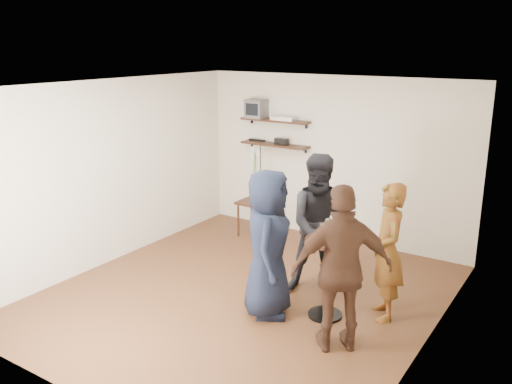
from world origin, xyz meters
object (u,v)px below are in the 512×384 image
(crt_monitor, at_px, (257,109))
(dvd_deck, at_px, (284,118))
(radio, at_px, (281,141))
(person_dark, at_px, (322,225))
(person_navy, at_px, (268,244))
(drinks_table, at_px, (327,267))
(person_brown, at_px, (342,269))
(side_table, at_px, (255,207))
(person_plaid, at_px, (387,252))

(crt_monitor, bearing_deg, dvd_deck, 0.00)
(radio, distance_m, person_dark, 2.45)
(person_navy, bearing_deg, drinks_table, -90.00)
(drinks_table, xyz_separation_m, person_navy, (-0.61, -0.30, 0.26))
(radio, height_order, person_brown, person_brown)
(person_dark, relative_size, person_navy, 1.03)
(person_brown, bearing_deg, crt_monitor, -82.78)
(dvd_deck, distance_m, side_table, 1.51)
(drinks_table, distance_m, person_plaid, 0.70)
(dvd_deck, height_order, person_dark, dvd_deck)
(dvd_deck, bearing_deg, radio, 180.00)
(dvd_deck, distance_m, drinks_table, 3.27)
(drinks_table, bearing_deg, crt_monitor, 136.76)
(radio, distance_m, person_navy, 3.02)
(person_navy, bearing_deg, dvd_deck, 0.43)
(person_dark, bearing_deg, drinks_table, -90.00)
(person_brown, bearing_deg, side_table, -80.44)
(side_table, bearing_deg, dvd_deck, 60.29)
(dvd_deck, distance_m, person_dark, 2.55)
(drinks_table, xyz_separation_m, person_brown, (0.42, -0.53, 0.27))
(person_plaid, xyz_separation_m, person_navy, (-1.17, -0.67, 0.07))
(side_table, distance_m, person_brown, 3.55)
(person_dark, xyz_separation_m, person_brown, (0.77, -1.10, -0.01))
(crt_monitor, xyz_separation_m, radio, (0.48, 0.00, -0.50))
(radio, height_order, person_dark, person_dark)
(person_dark, bearing_deg, crt_monitor, 108.36)
(side_table, height_order, drinks_table, drinks_table)
(crt_monitor, distance_m, dvd_deck, 0.54)
(dvd_deck, bearing_deg, drinks_table, -50.18)
(crt_monitor, distance_m, person_navy, 3.40)
(crt_monitor, relative_size, person_navy, 0.18)
(person_dark, bearing_deg, side_table, 113.22)
(person_navy, bearing_deg, crt_monitor, 8.93)
(crt_monitor, xyz_separation_m, person_brown, (2.87, -2.84, -1.14))
(crt_monitor, distance_m, drinks_table, 3.65)
(dvd_deck, height_order, person_navy, dvd_deck)
(dvd_deck, relative_size, person_navy, 0.23)
(radio, relative_size, side_table, 0.38)
(dvd_deck, distance_m, person_plaid, 3.34)
(person_brown, bearing_deg, person_navy, -50.85)
(crt_monitor, bearing_deg, person_dark, -39.61)
(dvd_deck, relative_size, side_table, 0.68)
(person_plaid, bearing_deg, drinks_table, -90.00)
(radio, relative_size, drinks_table, 0.23)
(radio, bearing_deg, person_dark, -46.99)
(drinks_table, height_order, person_navy, person_navy)
(drinks_table, relative_size, person_dark, 0.53)
(radio, xyz_separation_m, person_plaid, (2.54, -1.94, -0.72))
(crt_monitor, height_order, drinks_table, crt_monitor)
(person_dark, distance_m, person_navy, 0.91)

